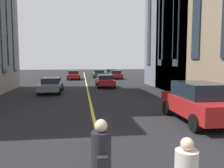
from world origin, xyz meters
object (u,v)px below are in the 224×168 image
car_red_mid (74,75)px  car_green_far (99,74)px  car_red_near (105,81)px  pedestrian_companion (101,167)px  car_grey_parked_b (51,85)px  car_red_oncoming (198,102)px  car_red_trailing (115,75)px  car_green_parked_a (111,73)px

car_red_mid → car_green_far: size_ratio=1.00×
car_red_near → pedestrian_companion: pedestrian_companion is taller
car_grey_parked_b → car_green_far: bearing=-17.4°
car_red_near → pedestrian_companion: 21.55m
car_grey_parked_b → pedestrian_companion: size_ratio=2.41×
car_red_mid → pedestrian_companion: size_ratio=2.41×
pedestrian_companion → car_red_mid: bearing=2.8°
car_red_oncoming → pedestrian_companion: (-6.06, 5.14, -0.05)m
car_red_near → car_red_trailing: (11.58, -2.89, 0.00)m
car_green_far → pedestrian_companion: size_ratio=2.41×
car_grey_parked_b → car_red_mid: size_ratio=1.00×
car_grey_parked_b → pedestrian_companion: (-17.41, -3.12, 0.22)m
car_green_parked_a → car_green_far: (-3.43, 2.52, 0.00)m
car_red_oncoming → car_red_trailing: 26.96m
car_red_near → car_green_parked_a: bearing=-9.3°
car_grey_parked_b → car_red_trailing: size_ratio=1.00×
pedestrian_companion → car_red_oncoming: bearing=-40.3°
car_grey_parked_b → car_red_near: same height
car_red_near → car_red_mid: same height
car_red_near → pedestrian_companion: bearing=174.0°
car_red_oncoming → car_red_mid: (26.58, 6.71, -0.27)m
car_red_oncoming → car_red_mid: size_ratio=1.07×
car_green_parked_a → car_red_oncoming: bearing=180.0°
car_red_near → car_red_mid: bearing=18.8°
car_grey_parked_b → pedestrian_companion: 17.69m
car_grey_parked_b → car_red_oncoming: 14.04m
car_grey_parked_b → car_green_parked_a: size_ratio=1.00×
car_grey_parked_b → car_red_mid: bearing=-5.8°
car_red_trailing → pedestrian_companion: pedestrian_companion is taller
car_green_parked_a → car_red_trailing: bearing=180.0°
car_red_near → car_green_far: (14.27, -0.37, 0.00)m
car_red_trailing → car_green_far: 3.69m
car_red_trailing → car_red_mid: 6.72m
car_red_mid → pedestrian_companion: (-32.64, -1.57, 0.22)m
car_red_mid → car_red_oncoming: bearing=-165.8°
car_red_oncoming → car_red_trailing: bearing=-0.0°
car_grey_parked_b → car_red_oncoming: (-11.35, -8.26, 0.27)m
car_red_oncoming → car_red_near: 15.65m
car_green_far → pedestrian_companion: (-35.71, 2.62, 0.22)m
car_red_oncoming → car_red_mid: car_red_oncoming is taller
car_red_oncoming → pedestrian_companion: car_red_oncoming is taller
car_red_oncoming → pedestrian_companion: bearing=139.7°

